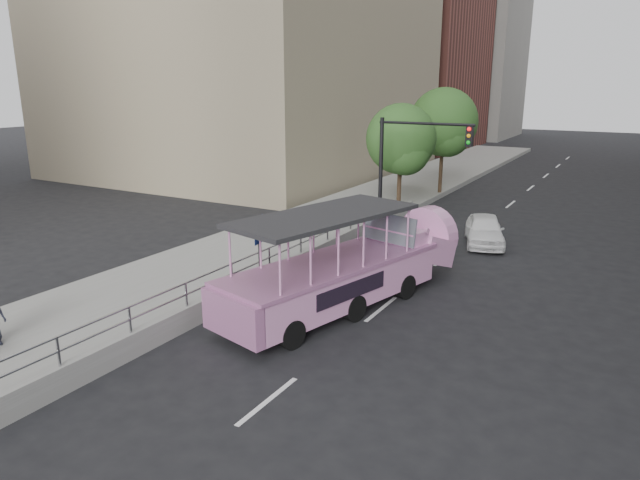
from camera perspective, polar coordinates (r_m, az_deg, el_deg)
ground at (r=14.82m, az=-3.94°, el=-11.26°), size 160.00×160.00×0.00m
sidewalk at (r=25.60m, az=-2.21°, el=0.70°), size 5.50×80.00×0.30m
kerb_wall at (r=17.82m, az=-8.76°, el=-5.02°), size 0.24×30.00×0.36m
guardrail at (r=17.60m, az=-8.85°, el=-2.99°), size 0.07×22.00×0.71m
duck_boat at (r=17.65m, az=3.28°, el=-2.79°), size 4.37×9.48×3.07m
car at (r=25.18m, az=16.13°, el=0.99°), size 2.60×4.03×1.28m
parking_sign at (r=17.99m, az=-6.08°, el=-0.67°), size 0.13×0.60×2.67m
traffic_signal at (r=25.37m, az=8.62°, el=8.11°), size 4.20×0.32×5.20m
street_tree_near at (r=29.08m, az=8.21°, el=9.68°), size 3.52×3.52×5.72m
street_tree_far at (r=34.61m, az=12.35°, el=11.19°), size 3.97×3.97×6.45m
midrise_brick at (r=64.52m, az=7.03°, el=20.95°), size 18.00×16.00×26.00m
midrise_stone_b at (r=78.60m, az=13.18°, el=17.47°), size 16.00×14.00×20.00m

